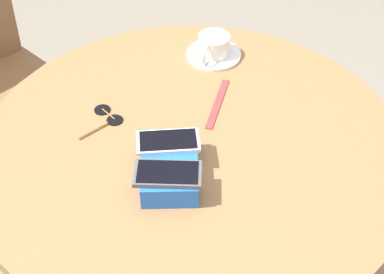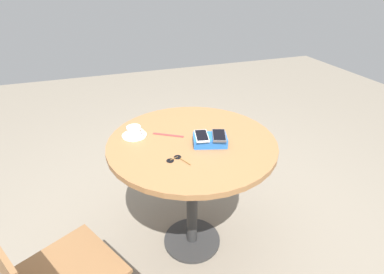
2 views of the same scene
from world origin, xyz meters
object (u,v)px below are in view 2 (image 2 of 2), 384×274
at_px(phone_gray, 219,135).
at_px(saucer, 134,135).
at_px(phone_box, 210,140).
at_px(phone_white, 202,136).
at_px(sunglasses, 175,159).
at_px(round_table, 192,159).
at_px(lanyard_strap, 168,135).
at_px(coffee_cup, 134,131).

height_order(phone_gray, saucer, phone_gray).
relative_size(phone_box, saucer, 1.47).
bearing_deg(phone_white, saucer, -33.36).
xyz_separation_m(phone_gray, sunglasses, (0.26, 0.07, -0.05)).
bearing_deg(saucer, round_table, 152.52).
relative_size(lanyard_strap, sunglasses, 1.68).
bearing_deg(phone_gray, phone_white, -16.78).
height_order(round_table, phone_white, phone_white).
xyz_separation_m(phone_gray, coffee_cup, (0.41, -0.24, -0.02)).
relative_size(coffee_cup, sunglasses, 0.87).
bearing_deg(lanyard_strap, phone_gray, 141.15).
relative_size(round_table, phone_box, 4.62).
distance_m(phone_gray, lanyard_strap, 0.30).
xyz_separation_m(phone_box, phone_gray, (-0.04, 0.02, 0.03)).
distance_m(phone_gray, sunglasses, 0.28).
bearing_deg(lanyard_strap, phone_box, 137.82).
distance_m(saucer, sunglasses, 0.34).
bearing_deg(saucer, lanyard_strap, 163.32).
bearing_deg(coffee_cup, round_table, 152.66).
height_order(round_table, coffee_cup, coffee_cup).
bearing_deg(saucer, sunglasses, 116.07).
relative_size(round_table, lanyard_strap, 5.16).
height_order(round_table, phone_gray, phone_gray).
bearing_deg(saucer, phone_white, 146.64).
height_order(phone_gray, coffee_cup, same).
distance_m(phone_box, phone_white, 0.05).
bearing_deg(phone_box, phone_white, -12.78).
relative_size(saucer, coffee_cup, 1.47).
bearing_deg(round_table, phone_gray, 143.84).
distance_m(phone_gray, saucer, 0.48).
bearing_deg(saucer, phone_gray, 149.81).
bearing_deg(sunglasses, saucer, -63.93).
bearing_deg(saucer, phone_box, 148.78).
distance_m(phone_box, coffee_cup, 0.43).
height_order(phone_gray, phone_white, phone_gray).
bearing_deg(sunglasses, phone_box, -158.95).
distance_m(round_table, coffee_cup, 0.36).
relative_size(phone_box, phone_white, 1.44).
bearing_deg(round_table, phone_box, 137.04).
relative_size(phone_box, sunglasses, 1.88).
bearing_deg(round_table, lanyard_strap, -41.62).
bearing_deg(coffee_cup, phone_white, 146.72).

